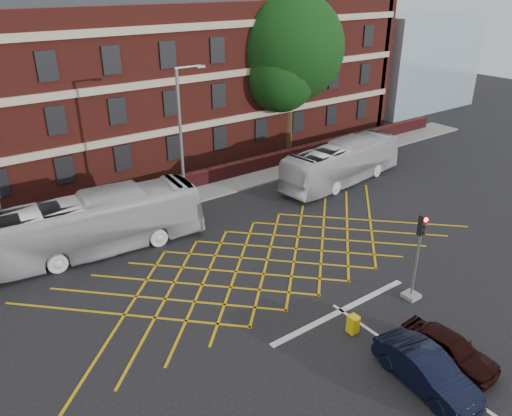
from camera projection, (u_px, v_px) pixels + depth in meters
ground at (291, 277)px, 24.99m from camera, size 120.00×120.00×0.00m
victorian_building at (111, 61)px, 37.89m from camera, size 51.00×12.17×20.40m
boundary_wall at (170, 186)px, 34.26m from camera, size 56.00×0.50×1.10m
far_pavement at (178, 198)px, 33.74m from camera, size 60.00×3.00×0.12m
glass_block at (404, 60)px, 56.45m from camera, size 14.00×10.00×10.00m
box_junction_hatching at (267, 260)px, 26.45m from camera, size 8.22×8.22×0.02m
stop_line at (341, 311)px, 22.43m from camera, size 8.00×0.30×0.02m
centre_line at (473, 401)px, 17.68m from camera, size 0.15×14.00×0.02m
bus_left at (94, 224)px, 26.65m from camera, size 11.96×3.87×3.27m
bus_right at (342, 163)px, 35.81m from camera, size 10.95×3.79×2.99m
car_navy at (426, 370)px, 18.10m from camera, size 1.95×4.36×1.39m
car_maroon at (449, 348)px, 19.22m from camera, size 1.80×3.92×1.30m
deciduous_tree at (289, 56)px, 40.61m from camera, size 8.90×8.90×12.86m
traffic_light_near at (416, 265)px, 22.63m from camera, size 0.70×0.70×4.27m
traffic_light_far at (4, 226)px, 26.21m from camera, size 0.70×0.70×4.27m
street_lamp at (184, 173)px, 29.17m from camera, size 2.25×1.00×9.27m
utility_cabinet at (353, 324)px, 20.95m from camera, size 0.41×0.41×0.80m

